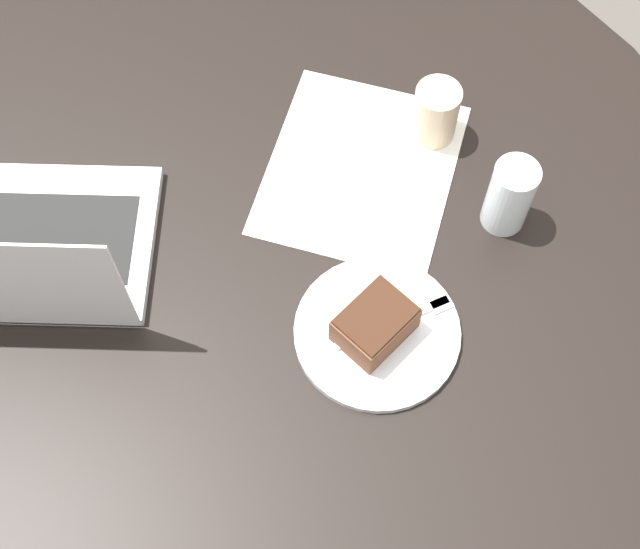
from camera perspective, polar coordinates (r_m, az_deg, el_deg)
ground_plane at (r=1.97m, az=-2.28°, el=-8.55°), size 12.00×12.00×0.00m
dining_table at (r=1.40m, az=-3.19°, el=-0.54°), size 1.38×1.38×0.75m
paper_document at (r=1.35m, az=2.62°, el=6.74°), size 0.37×0.34×0.00m
plate at (r=1.21m, az=3.67°, el=-3.72°), size 0.23×0.23×0.01m
cake_slice at (r=1.18m, az=3.53°, el=-3.18°), size 0.12×0.12×0.06m
fork at (r=1.22m, az=5.48°, el=-2.74°), size 0.09×0.16×0.00m
coffee_glass at (r=1.35m, az=7.40°, el=10.19°), size 0.07×0.07×0.10m
water_glass at (r=1.28m, az=12.05°, el=4.95°), size 0.06×0.06×0.12m
laptop at (r=1.29m, az=-17.43°, el=1.44°), size 0.26×0.30×0.24m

